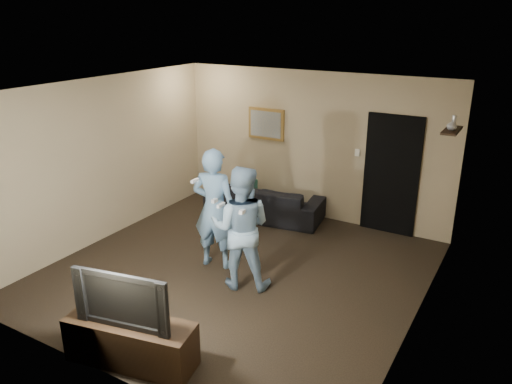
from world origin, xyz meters
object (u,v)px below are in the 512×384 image
Objects in this scene: television at (126,296)px; wii_player_right at (241,228)px; wii_player_left at (214,209)px; sofa at (265,202)px; tv_console at (131,342)px.

television is 1.97m from wii_player_right.
wii_player_left is at bearing 154.82° from wii_player_right.
wii_player_left is at bearing 89.38° from sofa.
tv_console is 0.82× the size of wii_player_right.
wii_player_right is (0.16, 1.96, 0.04)m from television.
television is 0.63× the size of wii_player_right.
wii_player_left reaches higher than tv_console.
sofa is at bearing 88.60° from tv_console.
sofa is 1.49× the size of tv_console.
television is 2.30m from wii_player_left.
wii_player_left reaches higher than television.
sofa is 4.24m from tv_console.
wii_player_left is (-0.47, 2.25, 0.08)m from television.
wii_player_left reaches higher than sofa.
wii_player_left is (-0.47, 2.25, 0.64)m from tv_console.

